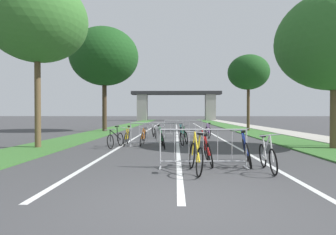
{
  "coord_description": "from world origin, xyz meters",
  "views": [
    {
      "loc": [
        -0.09,
        -4.27,
        1.46
      ],
      "look_at": [
        -0.93,
        25.1,
        1.03
      ],
      "focal_mm": 29.26,
      "sensor_mm": 36.0,
      "label": 1
    }
  ],
  "objects_px": {
    "tree_left_oak_near": "(104,57)",
    "bicycle_white_6": "(267,157)",
    "tree_right_maple_mid": "(336,41)",
    "bicycle_silver_8": "(154,132)",
    "crowd_barrier_third": "(183,129)",
    "bicycle_purple_9": "(208,132)",
    "bicycle_yellow_11": "(196,157)",
    "bicycle_blue_5": "(246,151)",
    "bicycle_teal_7": "(182,132)",
    "tree_left_pine_near": "(37,20)",
    "crowd_barrier_nearest": "(203,149)",
    "bicycle_orange_4": "(143,137)",
    "tree_right_cypress_far": "(248,72)",
    "bicycle_black_3": "(116,139)",
    "bicycle_green_10": "(162,139)",
    "bicycle_green_0": "(184,138)",
    "crowd_barrier_second": "(156,135)",
    "bicycle_yellow_1": "(127,137)",
    "bicycle_red_2": "(207,151)"
  },
  "relations": [
    {
      "from": "crowd_barrier_nearest",
      "to": "crowd_barrier_third",
      "type": "bearing_deg",
      "value": 91.7
    },
    {
      "from": "bicycle_silver_8",
      "to": "bicycle_green_10",
      "type": "height_order",
      "value": "bicycle_green_10"
    },
    {
      "from": "tree_left_oak_near",
      "to": "bicycle_purple_9",
      "type": "relative_size",
      "value": 4.81
    },
    {
      "from": "crowd_barrier_third",
      "to": "bicycle_purple_9",
      "type": "bearing_deg",
      "value": -18.11
    },
    {
      "from": "bicycle_yellow_1",
      "to": "bicycle_red_2",
      "type": "relative_size",
      "value": 0.98
    },
    {
      "from": "crowd_barrier_second",
      "to": "bicycle_yellow_11",
      "type": "relative_size",
      "value": 1.39
    },
    {
      "from": "crowd_barrier_nearest",
      "to": "bicycle_yellow_11",
      "type": "height_order",
      "value": "crowd_barrier_nearest"
    },
    {
      "from": "bicycle_green_0",
      "to": "bicycle_red_2",
      "type": "height_order",
      "value": "bicycle_red_2"
    },
    {
      "from": "tree_left_oak_near",
      "to": "bicycle_purple_9",
      "type": "distance_m",
      "value": 11.07
    },
    {
      "from": "bicycle_purple_9",
      "to": "bicycle_teal_7",
      "type": "bearing_deg",
      "value": 179.74
    },
    {
      "from": "tree_left_oak_near",
      "to": "bicycle_teal_7",
      "type": "xyz_separation_m",
      "value": [
        6.18,
        -5.67,
        -5.69
      ]
    },
    {
      "from": "tree_right_maple_mid",
      "to": "tree_left_oak_near",
      "type": "bearing_deg",
      "value": 139.11
    },
    {
      "from": "tree_left_pine_near",
      "to": "crowd_barrier_nearest",
      "type": "distance_m",
      "value": 9.05
    },
    {
      "from": "tree_left_oak_near",
      "to": "bicycle_white_6",
      "type": "distance_m",
      "value": 18.0
    },
    {
      "from": "bicycle_black_3",
      "to": "bicycle_blue_5",
      "type": "height_order",
      "value": "bicycle_blue_5"
    },
    {
      "from": "bicycle_orange_4",
      "to": "bicycle_purple_9",
      "type": "bearing_deg",
      "value": -131.12
    },
    {
      "from": "crowd_barrier_second",
      "to": "bicycle_white_6",
      "type": "bearing_deg",
      "value": -58.34
    },
    {
      "from": "tree_left_oak_near",
      "to": "tree_right_maple_mid",
      "type": "distance_m",
      "value": 16.33
    },
    {
      "from": "bicycle_black_3",
      "to": "tree_left_pine_near",
      "type": "bearing_deg",
      "value": 18.85
    },
    {
      "from": "crowd_barrier_nearest",
      "to": "tree_left_oak_near",
      "type": "bearing_deg",
      "value": 113.9
    },
    {
      "from": "crowd_barrier_nearest",
      "to": "bicycle_yellow_1",
      "type": "xyz_separation_m",
      "value": [
        -2.99,
        5.22,
        -0.16
      ]
    },
    {
      "from": "tree_left_pine_near",
      "to": "bicycle_purple_9",
      "type": "bearing_deg",
      "value": 33.55
    },
    {
      "from": "tree_right_maple_mid",
      "to": "bicycle_green_10",
      "type": "distance_m",
      "value": 8.18
    },
    {
      "from": "crowd_barrier_nearest",
      "to": "crowd_barrier_second",
      "type": "relative_size",
      "value": 1.0
    },
    {
      "from": "tree_left_pine_near",
      "to": "crowd_barrier_third",
      "type": "xyz_separation_m",
      "value": [
        6.24,
        5.59,
        -4.83
      ]
    },
    {
      "from": "tree_right_maple_mid",
      "to": "bicycle_teal_7",
      "type": "height_order",
      "value": "tree_right_maple_mid"
    },
    {
      "from": "crowd_barrier_nearest",
      "to": "bicycle_green_0",
      "type": "distance_m",
      "value": 5.32
    },
    {
      "from": "bicycle_teal_7",
      "to": "bicycle_yellow_11",
      "type": "bearing_deg",
      "value": 99.68
    },
    {
      "from": "bicycle_green_10",
      "to": "bicycle_yellow_11",
      "type": "height_order",
      "value": "bicycle_yellow_11"
    },
    {
      "from": "bicycle_green_0",
      "to": "tree_right_cypress_far",
      "type": "bearing_deg",
      "value": 74.04
    },
    {
      "from": "bicycle_teal_7",
      "to": "bicycle_purple_9",
      "type": "distance_m",
      "value": 1.52
    },
    {
      "from": "tree_left_pine_near",
      "to": "bicycle_white_6",
      "type": "distance_m",
      "value": 10.46
    },
    {
      "from": "tree_right_maple_mid",
      "to": "tree_right_cypress_far",
      "type": "distance_m",
      "value": 11.63
    },
    {
      "from": "bicycle_red_2",
      "to": "bicycle_blue_5",
      "type": "height_order",
      "value": "bicycle_red_2"
    },
    {
      "from": "bicycle_yellow_1",
      "to": "bicycle_blue_5",
      "type": "distance_m",
      "value": 6.36
    },
    {
      "from": "bicycle_black_3",
      "to": "bicycle_blue_5",
      "type": "bearing_deg",
      "value": 151.61
    },
    {
      "from": "crowd_barrier_nearest",
      "to": "bicycle_purple_9",
      "type": "height_order",
      "value": "crowd_barrier_nearest"
    },
    {
      "from": "tree_right_maple_mid",
      "to": "bicycle_silver_8",
      "type": "distance_m",
      "value": 10.18
    },
    {
      "from": "bicycle_green_0",
      "to": "bicycle_orange_4",
      "type": "bearing_deg",
      "value": -167.0
    },
    {
      "from": "bicycle_blue_5",
      "to": "bicycle_silver_8",
      "type": "relative_size",
      "value": 1.07
    },
    {
      "from": "crowd_barrier_second",
      "to": "bicycle_black_3",
      "type": "distance_m",
      "value": 1.79
    },
    {
      "from": "tree_left_oak_near",
      "to": "bicycle_orange_4",
      "type": "distance_m",
      "value": 11.78
    },
    {
      "from": "bicycle_blue_5",
      "to": "bicycle_purple_9",
      "type": "relative_size",
      "value": 1.03
    },
    {
      "from": "tree_right_maple_mid",
      "to": "bicycle_white_6",
      "type": "relative_size",
      "value": 3.95
    },
    {
      "from": "tree_right_cypress_far",
      "to": "bicycle_black_3",
      "type": "height_order",
      "value": "tree_right_cypress_far"
    },
    {
      "from": "tree_right_maple_mid",
      "to": "bicycle_silver_8",
      "type": "height_order",
      "value": "tree_right_maple_mid"
    },
    {
      "from": "tree_right_maple_mid",
      "to": "bicycle_yellow_11",
      "type": "bearing_deg",
      "value": -142.51
    },
    {
      "from": "bicycle_blue_5",
      "to": "bicycle_green_10",
      "type": "distance_m",
      "value": 4.66
    },
    {
      "from": "bicycle_yellow_1",
      "to": "bicycle_white_6",
      "type": "bearing_deg",
      "value": 126.79
    },
    {
      "from": "bicycle_green_10",
      "to": "bicycle_orange_4",
      "type": "bearing_deg",
      "value": -54.23
    }
  ]
}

